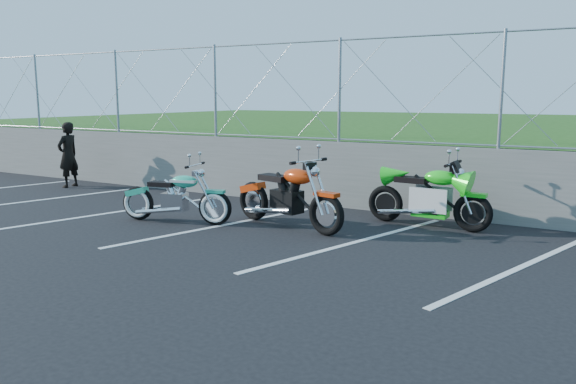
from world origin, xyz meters
The scene contains 9 objects.
ground centered at (0.00, 0.00, 0.00)m, with size 90.00×90.00×0.00m, color black.
retaining_wall centered at (0.00, 3.50, 0.65)m, with size 30.00×0.22×1.30m, color #62625D.
grass_field centered at (0.00, 13.50, 0.65)m, with size 30.00×20.00×1.30m, color #1E4913.
chain_link_fence centered at (0.00, 3.50, 2.30)m, with size 28.00×0.03×2.00m.
parking_lines centered at (1.20, 1.00, 0.00)m, with size 18.29×4.31×0.01m.
cruiser_turquoise centered at (-0.84, 0.77, 0.42)m, with size 2.06×0.70×1.04m.
naked_orange centered at (1.06, 1.39, 0.50)m, with size 2.32×0.85×1.18m.
sportbike_green centered at (3.09, 2.60, 0.48)m, with size 2.16×0.77×1.12m.
person_standing centered at (-5.69, 2.50, 0.79)m, with size 0.57×0.38×1.58m, color black.
Camera 1 is at (5.56, -6.67, 2.19)m, focal length 35.00 mm.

